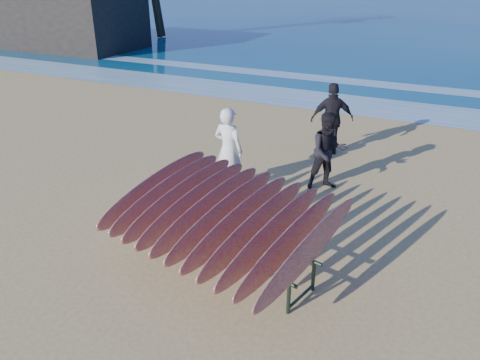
# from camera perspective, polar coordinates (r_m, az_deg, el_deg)

# --- Properties ---
(ground) EXTENTS (120.00, 120.00, 0.00)m
(ground) POSITION_cam_1_polar(r_m,az_deg,el_deg) (8.10, -2.50, -8.26)
(ground) COLOR tan
(ground) RESTS_ON ground
(ocean) EXTENTS (160.00, 160.00, 0.00)m
(ocean) POSITION_cam_1_polar(r_m,az_deg,el_deg) (61.20, 24.12, 18.62)
(ocean) COLOR navy
(ocean) RESTS_ON ground
(foam_near) EXTENTS (160.00, 160.00, 0.00)m
(foam_near) POSITION_cam_1_polar(r_m,az_deg,el_deg) (16.87, 13.97, 8.89)
(foam_near) COLOR white
(foam_near) RESTS_ON ground
(foam_far) EXTENTS (160.00, 160.00, 0.00)m
(foam_far) POSITION_cam_1_polar(r_m,az_deg,el_deg) (20.21, 16.27, 11.19)
(foam_far) COLOR white
(foam_far) RESTS_ON ground
(surfboard_rack) EXTENTS (3.68, 3.27, 1.41)m
(surfboard_rack) POSITION_cam_1_polar(r_m,az_deg,el_deg) (7.25, -2.17, -4.41)
(surfboard_rack) COLOR #1D2E24
(surfboard_rack) RESTS_ON ground
(person_white) EXTENTS (0.70, 0.49, 1.80)m
(person_white) POSITION_cam_1_polar(r_m,az_deg,el_deg) (9.78, -1.42, 3.73)
(person_white) COLOR white
(person_white) RESTS_ON ground
(person_dark_a) EXTENTS (1.04, 1.01, 1.69)m
(person_dark_a) POSITION_cam_1_polar(r_m,az_deg,el_deg) (10.00, 10.68, 3.42)
(person_dark_a) COLOR black
(person_dark_a) RESTS_ON ground
(person_dark_b) EXTENTS (1.15, 0.87, 1.82)m
(person_dark_b) POSITION_cam_1_polar(r_m,az_deg,el_deg) (11.98, 11.15, 7.28)
(person_dark_b) COLOR black
(person_dark_b) RESTS_ON ground
(building) EXTENTS (8.43, 4.68, 3.75)m
(building) POSITION_cam_1_polar(r_m,az_deg,el_deg) (30.04, -20.61, 18.43)
(building) COLOR #2D2823
(building) RESTS_ON ground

